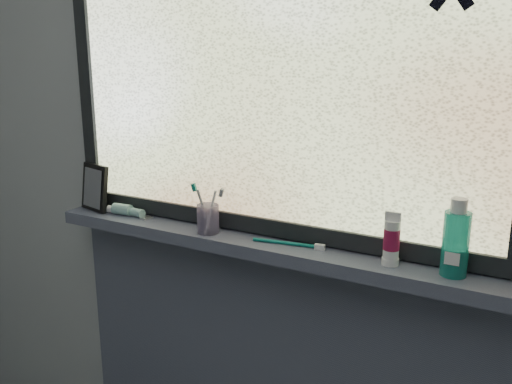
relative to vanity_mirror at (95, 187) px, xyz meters
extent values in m
cube|color=#9EA3A8|center=(0.73, 0.08, 0.15)|extent=(3.00, 0.01, 2.50)
cube|color=#494D61|center=(0.73, 0.00, -0.10)|extent=(1.62, 0.14, 0.04)
cube|color=silver|center=(0.73, 0.05, 0.43)|extent=(1.50, 0.01, 1.00)
cube|color=black|center=(0.73, 0.05, -0.05)|extent=(1.60, 0.03, 0.05)
cube|color=black|center=(-0.05, 0.05, 0.43)|extent=(0.05, 0.03, 1.10)
cube|color=black|center=(0.00, 0.00, 0.00)|extent=(0.14, 0.09, 0.16)
cylinder|color=#9C8DBB|center=(0.48, -0.02, -0.04)|extent=(0.08, 0.08, 0.09)
cylinder|color=#21AC9A|center=(1.19, 0.01, 0.02)|extent=(0.09, 0.09, 0.16)
cylinder|color=silver|center=(1.04, 0.00, 0.00)|extent=(0.05, 0.05, 0.10)
camera|label=1|loc=(1.40, -1.40, 0.49)|focal=40.00mm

